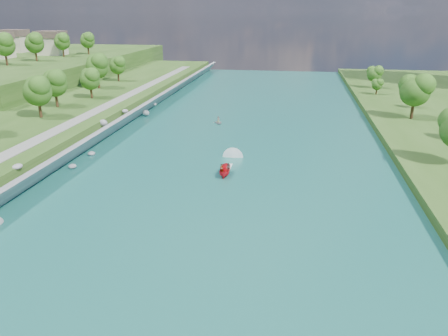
# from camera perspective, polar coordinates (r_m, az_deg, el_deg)

# --- Properties ---
(ground) EXTENTS (260.00, 260.00, 0.00)m
(ground) POSITION_cam_1_polar(r_m,az_deg,el_deg) (56.47, -2.30, -5.59)
(ground) COLOR #2D5119
(ground) RESTS_ON ground
(river_water) EXTENTS (55.00, 240.00, 0.10)m
(river_water) POSITION_cam_1_polar(r_m,az_deg,el_deg) (74.71, 0.75, 0.96)
(river_water) COLOR #175954
(river_water) RESTS_ON ground
(ridge_west) EXTENTS (60.00, 120.00, 9.00)m
(ridge_west) POSITION_cam_1_polar(r_m,az_deg,el_deg) (173.30, -23.72, 11.70)
(ridge_west) COLOR #2D5119
(ridge_west) RESTS_ON ground
(riprap_bank) EXTENTS (4.74, 236.00, 4.60)m
(riprap_bank) POSITION_cam_1_polar(r_m,az_deg,el_deg) (81.05, -17.76, 2.81)
(riprap_bank) COLOR slate
(riprap_bank) RESTS_ON ground
(riverside_path) EXTENTS (3.00, 200.00, 0.10)m
(riverside_path) POSITION_cam_1_polar(r_m,az_deg,el_deg) (84.63, -21.62, 4.29)
(riverside_path) COLOR gray
(riverside_path) RESTS_ON berm_west
(ridge_houses) EXTENTS (29.50, 29.50, 8.40)m
(ridge_houses) POSITION_cam_1_polar(r_m,az_deg,el_deg) (180.06, -24.97, 14.62)
(ridge_houses) COLOR beige
(ridge_houses) RESTS_ON ridge_west
(trees_ridge) EXTENTS (14.33, 42.39, 10.96)m
(trees_ridge) POSITION_cam_1_polar(r_m,az_deg,el_deg) (158.40, -22.49, 14.75)
(trees_ridge) COLOR #2F5416
(trees_ridge) RESTS_ON ridge_west
(motorboat) EXTENTS (3.60, 18.86, 1.98)m
(motorboat) POSITION_cam_1_polar(r_m,az_deg,el_deg) (69.12, 0.30, 0.01)
(motorboat) COLOR red
(motorboat) RESTS_ON river_water
(raft) EXTENTS (2.99, 3.42, 1.57)m
(raft) POSITION_cam_1_polar(r_m,az_deg,el_deg) (99.56, -0.74, 6.03)
(raft) COLOR gray
(raft) RESTS_ON river_water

